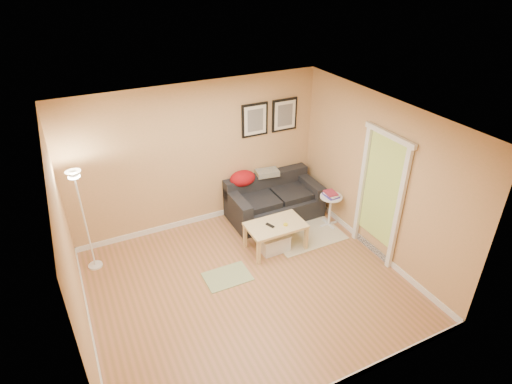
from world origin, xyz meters
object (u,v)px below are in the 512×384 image
(coffee_table, at_px, (275,236))
(side_table, at_px, (330,211))
(sofa, at_px, (275,199))
(book_stack, at_px, (331,194))
(floor_lamp, at_px, (86,224))
(storage_bin, at_px, (274,242))

(coffee_table, distance_m, side_table, 1.22)
(sofa, xyz_separation_m, side_table, (0.75, -0.71, -0.07))
(sofa, relative_size, side_table, 2.79)
(coffee_table, height_order, book_stack, book_stack)
(side_table, distance_m, book_stack, 0.35)
(book_stack, bearing_deg, coffee_table, -162.82)
(side_table, relative_size, book_stack, 2.27)
(floor_lamp, bearing_deg, book_stack, -9.42)
(coffee_table, distance_m, book_stack, 1.29)
(storage_bin, relative_size, floor_lamp, 0.29)
(floor_lamp, bearing_deg, coffee_table, -16.84)
(side_table, height_order, floor_lamp, floor_lamp)
(sofa, distance_m, storage_bin, 1.07)
(side_table, relative_size, floor_lamp, 0.36)
(coffee_table, xyz_separation_m, floor_lamp, (-2.81, 0.85, 0.57))
(coffee_table, bearing_deg, sofa, 61.36)
(coffee_table, xyz_separation_m, storage_bin, (-0.05, -0.03, -0.09))
(storage_bin, xyz_separation_m, floor_lamp, (-2.76, 0.88, 0.66))
(sofa, distance_m, book_stack, 1.06)
(sofa, relative_size, storage_bin, 3.47)
(book_stack, xyz_separation_m, floor_lamp, (-4.02, 0.67, 0.16))
(coffee_table, bearing_deg, book_stack, 7.39)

